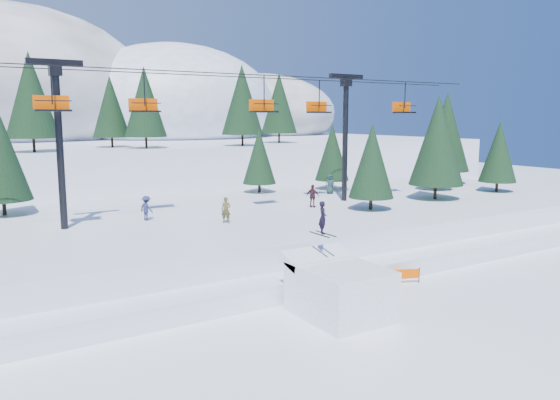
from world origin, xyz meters
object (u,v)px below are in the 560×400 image
jump_kicker (339,289)px  banner_far (417,258)px  chairlift (218,118)px  banner_near (396,275)px

jump_kicker → banner_far: jump_kicker is taller
chairlift → banner_near: size_ratio=17.29×
jump_kicker → banner_near: (5.83, 2.22, -0.77)m
banner_far → chairlift: bearing=126.4°
jump_kicker → banner_near: size_ratio=2.00×
banner_near → banner_far: bearing=29.0°
banner_near → chairlift: bearing=108.9°
banner_near → banner_far: 4.30m
banner_near → banner_far: (3.76, 2.08, 0.00)m
chairlift → banner_near: bearing=-71.1°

